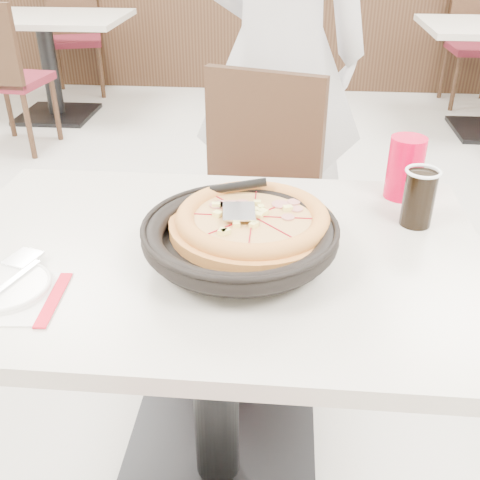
# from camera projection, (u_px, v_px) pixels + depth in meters

# --- Properties ---
(floor) EXTENTS (7.00, 7.00, 0.00)m
(floor) POSITION_uv_depth(u_px,v_px,m) (247.00, 336.00, 2.13)
(floor) COLOR beige
(floor) RESTS_ON ground
(wainscot_back) EXTENTS (5.90, 0.03, 1.10)m
(wainscot_back) POSITION_uv_depth(u_px,v_px,m) (278.00, 25.00, 4.85)
(wainscot_back) COLOR black
(wainscot_back) RESTS_ON floor
(main_table) EXTENTS (1.25, 0.88, 0.75)m
(main_table) POSITION_uv_depth(u_px,v_px,m) (215.00, 376.00, 1.42)
(main_table) COLOR beige
(main_table) RESTS_ON floor
(chair_far) EXTENTS (0.53, 0.53, 0.95)m
(chair_far) POSITION_uv_depth(u_px,v_px,m) (242.00, 226.00, 1.89)
(chair_far) COLOR black
(chair_far) RESTS_ON floor
(trivet) EXTENTS (0.12, 0.12, 0.04)m
(trivet) POSITION_uv_depth(u_px,v_px,m) (243.00, 254.00, 1.18)
(trivet) COLOR black
(trivet) RESTS_ON main_table
(pizza_pan) EXTENTS (0.40, 0.40, 0.01)m
(pizza_pan) POSITION_uv_depth(u_px,v_px,m) (240.00, 243.00, 1.17)
(pizza_pan) COLOR black
(pizza_pan) RESTS_ON trivet
(pizza) EXTENTS (0.38, 0.38, 0.02)m
(pizza) POSITION_uv_depth(u_px,v_px,m) (253.00, 225.00, 1.20)
(pizza) COLOR #C78540
(pizza) RESTS_ON pizza_pan
(pizza_server) EXTENTS (0.08, 0.09, 0.00)m
(pizza_server) POSITION_uv_depth(u_px,v_px,m) (239.00, 211.00, 1.19)
(pizza_server) COLOR silver
(pizza_server) RESTS_ON pizza
(napkin) EXTENTS (0.19, 0.19, 0.00)m
(napkin) POSITION_uv_depth(u_px,v_px,m) (16.00, 298.00, 1.07)
(napkin) COLOR white
(napkin) RESTS_ON main_table
(side_plate) EXTENTS (0.18, 0.18, 0.01)m
(side_plate) POSITION_uv_depth(u_px,v_px,m) (5.00, 288.00, 1.09)
(side_plate) COLOR white
(side_plate) RESTS_ON napkin
(fork) EXTENTS (0.05, 0.14, 0.00)m
(fork) POSITION_uv_depth(u_px,v_px,m) (15.00, 279.00, 1.10)
(fork) COLOR silver
(fork) RESTS_ON side_plate
(cola_glass) EXTENTS (0.08, 0.08, 0.13)m
(cola_glass) POSITION_uv_depth(u_px,v_px,m) (419.00, 199.00, 1.30)
(cola_glass) COLOR black
(cola_glass) RESTS_ON main_table
(red_cup) EXTENTS (0.10, 0.10, 0.16)m
(red_cup) POSITION_uv_depth(u_px,v_px,m) (405.00, 168.00, 1.42)
(red_cup) COLOR red
(red_cup) RESTS_ON main_table
(diner_person) EXTENTS (0.70, 0.47, 1.86)m
(diner_person) POSITION_uv_depth(u_px,v_px,m) (279.00, 55.00, 2.10)
(diner_person) COLOR #B4B3B8
(diner_person) RESTS_ON floor
(bg_table_left) EXTENTS (1.21, 0.81, 0.75)m
(bg_table_left) POSITION_uv_depth(u_px,v_px,m) (50.00, 68.00, 4.25)
(bg_table_left) COLOR beige
(bg_table_left) RESTS_ON floor
(bg_chair_left_near) EXTENTS (0.47, 0.47, 0.95)m
(bg_chair_left_near) POSITION_uv_depth(u_px,v_px,m) (10.00, 77.00, 3.62)
(bg_chair_left_near) COLOR black
(bg_chair_left_near) RESTS_ON floor
(bg_chair_left_far) EXTENTS (0.53, 0.53, 0.95)m
(bg_chair_left_far) POSITION_uv_depth(u_px,v_px,m) (75.00, 38.00, 4.77)
(bg_chair_left_far) COLOR black
(bg_chair_left_far) RESTS_ON floor
(bg_chair_right_far) EXTENTS (0.43, 0.43, 0.95)m
(bg_chair_right_far) POSITION_uv_depth(u_px,v_px,m) (478.00, 45.00, 4.48)
(bg_chair_right_far) COLOR black
(bg_chair_right_far) RESTS_ON floor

